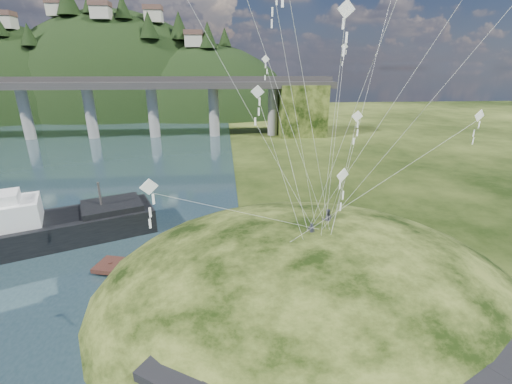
{
  "coord_description": "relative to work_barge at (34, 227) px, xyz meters",
  "views": [
    {
      "loc": [
        1.42,
        -21.4,
        16.98
      ],
      "look_at": [
        4.0,
        6.0,
        7.0
      ],
      "focal_mm": 24.0,
      "sensor_mm": 36.0,
      "label": 1
    }
  ],
  "objects": [
    {
      "name": "ground",
      "position": [
        17.86,
        -11.6,
        -1.93
      ],
      "size": [
        320.0,
        320.0,
        0.0
      ],
      "primitive_type": "plane",
      "color": "black",
      "rests_on": "ground"
    },
    {
      "name": "grass_hill",
      "position": [
        25.86,
        -9.6,
        -3.43
      ],
      "size": [
        36.0,
        32.0,
        13.0
      ],
      "color": "black",
      "rests_on": "ground"
    },
    {
      "name": "bridge",
      "position": [
        -8.6,
        58.47,
        7.77
      ],
      "size": [
        160.0,
        11.0,
        15.0
      ],
      "color": "#2D2B2B",
      "rests_on": "ground"
    },
    {
      "name": "far_ridge",
      "position": [
        -25.72,
        110.58,
        -9.37
      ],
      "size": [
        153.0,
        70.0,
        94.5
      ],
      "color": "black",
      "rests_on": "ground"
    },
    {
      "name": "work_barge",
      "position": [
        0.0,
        0.0,
        0.0
      ],
      "size": [
        22.67,
        14.01,
        7.72
      ],
      "color": "black",
      "rests_on": "ground"
    },
    {
      "name": "wooden_dock",
      "position": [
        15.31,
        -7.36,
        -1.44
      ],
      "size": [
        15.75,
        6.58,
        1.12
      ],
      "color": "#321914",
      "rests_on": "ground"
    },
    {
      "name": "kite_flyers",
      "position": [
        27.4,
        -7.65,
        3.9
      ],
      "size": [
        2.78,
        3.05,
        1.92
      ],
      "color": "#262733",
      "rests_on": "ground"
    },
    {
      "name": "kite_swarm",
      "position": [
        25.95,
        -12.41,
        17.27
      ],
      "size": [
        20.2,
        17.84,
        17.55
      ],
      "color": "white",
      "rests_on": "ground"
    }
  ]
}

